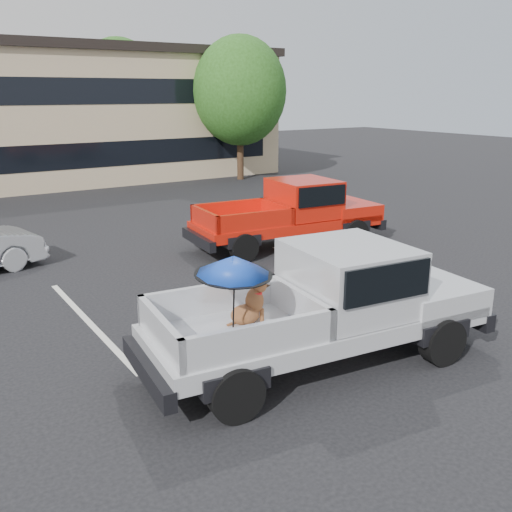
% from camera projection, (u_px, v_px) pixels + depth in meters
% --- Properties ---
extents(ground, '(90.00, 90.00, 0.00)m').
position_uv_depth(ground, '(281.00, 323.00, 10.68)').
color(ground, black).
rests_on(ground, ground).
extents(stripe_left, '(0.12, 5.00, 0.01)m').
position_uv_depth(stripe_left, '(89.00, 322.00, 10.71)').
color(stripe_left, silver).
rests_on(stripe_left, ground).
extents(stripe_right, '(0.12, 5.00, 0.01)m').
position_uv_depth(stripe_right, '(333.00, 270.00, 13.87)').
color(stripe_right, silver).
rests_on(stripe_right, ground).
extents(motel_building, '(20.40, 8.40, 6.30)m').
position_uv_depth(motel_building, '(64.00, 112.00, 27.72)').
color(motel_building, '#CAB187').
rests_on(motel_building, ground).
extents(tree_right, '(4.46, 4.46, 6.78)m').
position_uv_depth(tree_right, '(240.00, 91.00, 27.11)').
color(tree_right, '#332114').
rests_on(tree_right, ground).
extents(tree_back, '(4.68, 4.68, 7.11)m').
position_uv_depth(tree_back, '(119.00, 87.00, 31.91)').
color(tree_back, '#332114').
rests_on(tree_back, ground).
extents(silver_pickup, '(5.87, 2.58, 2.06)m').
position_uv_depth(silver_pickup, '(335.00, 298.00, 8.96)').
color(silver_pickup, black).
rests_on(silver_pickup, ground).
extents(red_pickup, '(5.68, 2.46, 1.82)m').
position_uv_depth(red_pickup, '(298.00, 209.00, 15.99)').
color(red_pickup, black).
rests_on(red_pickup, ground).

